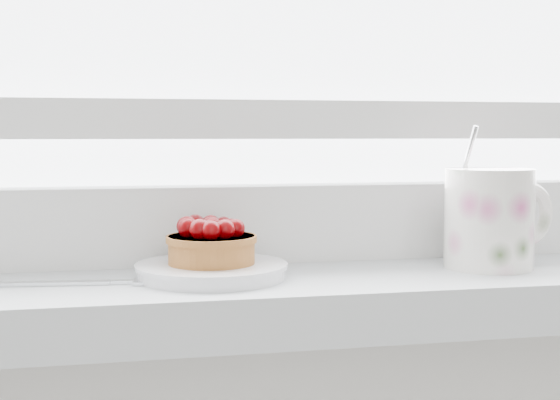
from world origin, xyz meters
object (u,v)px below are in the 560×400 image
object	(u,v)px
saucer	(212,271)
raspberry_tart	(211,242)
fork	(91,282)
floral_mug	(492,216)

from	to	relation	value
saucer	raspberry_tart	xyz separation A→B (m)	(-0.00, 0.00, 0.02)
fork	floral_mug	bearing A→B (deg)	1.03
raspberry_tart	floral_mug	world-z (taller)	floral_mug
raspberry_tart	fork	bearing A→B (deg)	-175.50
raspberry_tart	fork	distance (m)	0.10
raspberry_tart	floral_mug	size ratio (longest dim) A/B	0.59
saucer	fork	bearing A→B (deg)	-175.54
raspberry_tart	fork	world-z (taller)	raspberry_tart
saucer	fork	xyz separation A→B (m)	(-0.10, -0.01, -0.00)
saucer	fork	size ratio (longest dim) A/B	0.71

